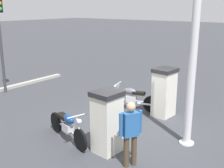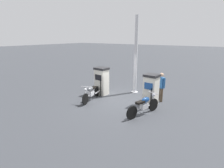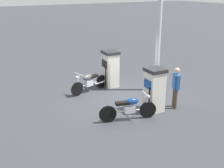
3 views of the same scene
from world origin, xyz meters
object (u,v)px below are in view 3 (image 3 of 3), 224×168
fuel_pump_near (110,69)px  motorcycle_far_pump (129,108)px  fuel_pump_far (154,90)px  attendant_person (176,85)px  motorcycle_near_pump (89,82)px  canopy_support_pole (158,40)px

fuel_pump_near → motorcycle_far_pump: 3.53m
fuel_pump_far → attendant_person: 0.87m
fuel_pump_near → fuel_pump_far: (0.00, 3.11, -0.01)m
motorcycle_near_pump → motorcycle_far_pump: size_ratio=0.99×
motorcycle_near_pump → fuel_pump_near: bearing=-172.1°
motorcycle_far_pump → canopy_support_pole: (-2.69, -1.83, 1.76)m
motorcycle_near_pump → attendant_person: 3.76m
fuel_pump_far → canopy_support_pole: bearing=-131.6°
canopy_support_pole → fuel_pump_near: bearing=-44.9°
fuel_pump_far → motorcycle_far_pump: size_ratio=0.83×
attendant_person → motorcycle_far_pump: bearing=-0.7°
fuel_pump_near → fuel_pump_far: size_ratio=1.02×
fuel_pump_far → canopy_support_pole: (-1.47, -1.65, 1.39)m
attendant_person → canopy_support_pole: canopy_support_pole is taller
fuel_pump_near → canopy_support_pole: canopy_support_pole is taller
fuel_pump_near → canopy_support_pole: (-1.47, 1.46, 1.38)m
motorcycle_near_pump → motorcycle_far_pump: bearing=89.0°
fuel_pump_near → attendant_person: bearing=104.3°
motorcycle_far_pump → attendant_person: (-2.06, 0.02, 0.44)m
motorcycle_far_pump → attendant_person: bearing=179.3°
motorcycle_far_pump → fuel_pump_far: bearing=-171.5°
motorcycle_near_pump → attendant_person: (-2.01, 3.15, 0.42)m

